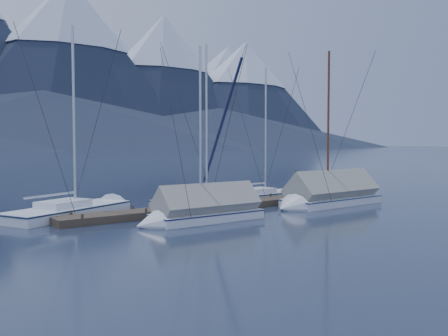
# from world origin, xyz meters

# --- Properties ---
(ground) EXTENTS (1000.00, 1000.00, 0.00)m
(ground) POSITION_xyz_m (0.00, 0.00, 0.00)
(ground) COLOR #161F32
(ground) RESTS_ON ground
(dock) EXTENTS (18.00, 1.50, 0.54)m
(dock) POSITION_xyz_m (0.00, 2.00, 0.11)
(dock) COLOR #382D23
(dock) RESTS_ON ground
(mooring_posts) EXTENTS (15.12, 1.52, 0.35)m
(mooring_posts) POSITION_xyz_m (-0.50, 2.00, 0.35)
(mooring_posts) COLOR #382D23
(mooring_posts) RESTS_ON ground
(sailboat_open_left) EXTENTS (7.79, 5.21, 10.07)m
(sailboat_open_left) POSITION_xyz_m (-6.68, 4.78, 0.18)
(sailboat_open_left) COLOR white
(sailboat_open_left) RESTS_ON ground
(sailboat_open_mid) EXTENTS (7.96, 4.51, 10.15)m
(sailboat_open_mid) POSITION_xyz_m (1.08, 4.64, 0.18)
(sailboat_open_mid) COLOR silver
(sailboat_open_mid) RESTS_ON ground
(sailboat_open_right) EXTENTS (6.94, 2.94, 9.04)m
(sailboat_open_right) POSITION_xyz_m (5.28, 4.11, 0.16)
(sailboat_open_right) COLOR silver
(sailboat_open_right) RESTS_ON ground
(sailboat_covered_near) EXTENTS (7.48, 3.20, 9.62)m
(sailboat_covered_near) POSITION_xyz_m (5.44, -0.32, 0.48)
(sailboat_covered_near) COLOR white
(sailboat_covered_near) RESTS_ON ground
(sailboat_covered_far) EXTENTS (6.16, 2.61, 8.60)m
(sailboat_covered_far) POSITION_xyz_m (-3.40, -0.64, 0.42)
(sailboat_covered_far) COLOR white
(sailboat_covered_far) RESTS_ON ground
(person) EXTENTS (0.57, 0.67, 1.55)m
(person) POSITION_xyz_m (5.28, 1.81, 1.12)
(person) COLOR black
(person) RESTS_ON dock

